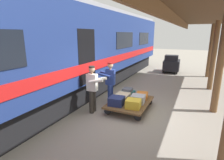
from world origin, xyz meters
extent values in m
plane|color=gray|center=(0.00, 0.00, 0.00)|extent=(60.00, 60.00, 0.00)
cylinder|color=brown|center=(-2.41, -7.69, 1.70)|extent=(0.24, 0.24, 3.40)
cylinder|color=brown|center=(-2.41, -4.61, 1.70)|extent=(0.24, 0.24, 3.40)
cylinder|color=brown|center=(-2.41, -1.54, 1.70)|extent=(0.24, 0.24, 3.40)
cube|color=brown|center=(-0.86, 0.00, 3.25)|extent=(0.08, 16.18, 0.30)
cube|color=navy|center=(3.50, 0.00, 2.35)|extent=(3.00, 21.95, 2.90)
cube|color=black|center=(3.50, 0.00, 0.45)|extent=(2.55, 20.86, 0.90)
cube|color=#99999E|center=(3.50, 0.00, 3.90)|extent=(2.76, 21.51, 0.20)
cube|color=red|center=(1.99, 0.00, 1.55)|extent=(0.03, 21.51, 0.36)
cube|color=black|center=(1.99, -7.68, 2.45)|extent=(0.02, 2.41, 0.84)
cube|color=black|center=(1.99, -3.84, 2.45)|extent=(0.02, 2.41, 0.84)
cube|color=black|center=(2.05, 0.00, 1.95)|extent=(0.12, 1.10, 2.00)
cube|color=brown|center=(0.45, -0.42, 0.28)|extent=(1.38, 1.93, 0.07)
cylinder|color=black|center=(-0.11, 0.35, 0.12)|extent=(0.25, 0.05, 0.25)
cylinder|color=black|center=(1.00, 0.35, 0.12)|extent=(0.25, 0.05, 0.25)
cylinder|color=black|center=(-0.11, -1.19, 0.12)|extent=(0.25, 0.05, 0.25)
cylinder|color=black|center=(1.00, -1.19, 0.12)|extent=(0.25, 0.05, 0.25)
cube|color=#1E666B|center=(0.76, -0.95, 0.41)|extent=(0.51, 0.64, 0.19)
cube|color=#9EA0A5|center=(0.14, -0.42, 0.46)|extent=(0.52, 0.50, 0.28)
cube|color=beige|center=(0.76, -0.42, 0.44)|extent=(0.51, 0.65, 0.24)
cube|color=navy|center=(0.76, 0.11, 0.47)|extent=(0.55, 0.55, 0.29)
cube|color=#CC6B23|center=(0.14, -0.95, 0.42)|extent=(0.49, 0.62, 0.21)
cube|color=gold|center=(0.14, 0.11, 0.47)|extent=(0.54, 0.51, 0.30)
cube|color=#4C515B|center=(0.73, -0.92, 0.58)|extent=(0.37, 0.37, 0.14)
cylinder|color=navy|center=(1.37, -0.73, 0.41)|extent=(0.16, 0.16, 0.82)
cylinder|color=navy|center=(1.35, -0.54, 0.41)|extent=(0.16, 0.16, 0.82)
cube|color=navy|center=(1.36, -0.64, 1.12)|extent=(0.39, 0.27, 0.60)
cylinder|color=tan|center=(1.36, -0.64, 1.45)|extent=(0.09, 0.09, 0.06)
sphere|color=tan|center=(1.36, -0.64, 1.59)|extent=(0.22, 0.22, 0.22)
cylinder|color=#A51919|center=(1.36, -0.64, 1.67)|extent=(0.21, 0.21, 0.06)
cylinder|color=navy|center=(1.60, -0.76, 1.22)|extent=(0.54, 0.17, 0.21)
cylinder|color=navy|center=(1.55, -0.45, 1.22)|extent=(0.54, 0.17, 0.21)
cylinder|color=#332D28|center=(1.58, 0.48, 0.41)|extent=(0.16, 0.16, 0.82)
cylinder|color=#332D28|center=(1.60, 0.28, 0.41)|extent=(0.16, 0.16, 0.82)
cube|color=silver|center=(1.59, 0.38, 1.12)|extent=(0.38, 0.25, 0.60)
cylinder|color=tan|center=(1.59, 0.38, 1.45)|extent=(0.09, 0.09, 0.06)
sphere|color=tan|center=(1.59, 0.38, 1.59)|extent=(0.22, 0.22, 0.22)
cylinder|color=#332D28|center=(1.59, 0.38, 1.67)|extent=(0.21, 0.21, 0.06)
cylinder|color=silver|center=(1.35, 0.52, 1.22)|extent=(0.54, 0.15, 0.21)
cylinder|color=silver|center=(1.38, 0.20, 1.22)|extent=(0.54, 0.15, 0.21)
cube|color=black|center=(-0.03, -8.22, 0.55)|extent=(1.18, 1.75, 0.70)
cube|color=black|center=(-0.03, -7.87, 1.05)|extent=(0.93, 0.74, 0.50)
cylinder|color=black|center=(-0.48, -7.62, 0.20)|extent=(0.12, 0.40, 0.40)
cylinder|color=black|center=(0.42, -7.62, 0.20)|extent=(0.12, 0.40, 0.40)
cylinder|color=black|center=(-0.48, -8.82, 0.20)|extent=(0.12, 0.40, 0.40)
cylinder|color=black|center=(0.42, -8.82, 0.20)|extent=(0.12, 0.40, 0.40)
camera|label=1|loc=(-1.65, 5.60, 2.77)|focal=28.84mm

